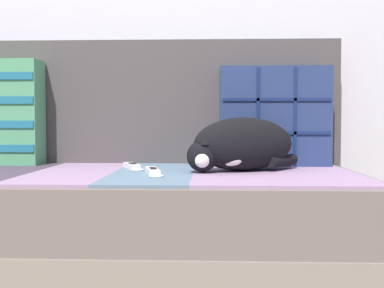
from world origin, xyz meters
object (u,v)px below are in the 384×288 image
at_px(couch, 117,225).
at_px(game_remote_near, 153,171).
at_px(throw_pillow_quilted, 274,116).
at_px(sleeping_cat, 240,146).
at_px(game_remote_far, 132,166).

relative_size(couch, game_remote_near, 8.67).
xyz_separation_m(throw_pillow_quilted, game_remote_near, (-0.45, -0.34, -0.19)).
relative_size(sleeping_cat, game_remote_far, 2.23).
bearing_deg(sleeping_cat, couch, 179.00).
xyz_separation_m(sleeping_cat, game_remote_far, (-0.40, 0.08, -0.08)).
bearing_deg(throw_pillow_quilted, game_remote_far, -164.58).
bearing_deg(throw_pillow_quilted, sleeping_cat, -122.63).
relative_size(throw_pillow_quilted, game_remote_far, 2.29).
bearing_deg(couch, game_remote_far, 59.38).
height_order(couch, game_remote_near, game_remote_near).
bearing_deg(sleeping_cat, game_remote_far, 168.40).
height_order(couch, game_remote_far, game_remote_far).
bearing_deg(couch, game_remote_near, -37.47).
height_order(couch, throw_pillow_quilted, throw_pillow_quilted).
bearing_deg(throw_pillow_quilted, game_remote_near, -143.16).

